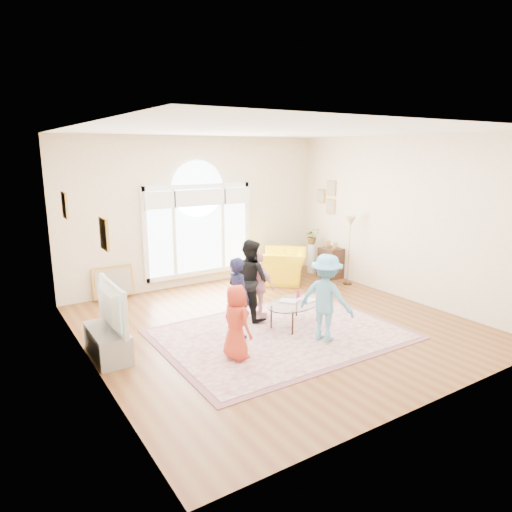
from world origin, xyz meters
TOP-DOWN VIEW (x-y plane):
  - ground at (0.00, 0.00)m, footprint 6.00×6.00m
  - room_shell at (0.01, 2.83)m, footprint 6.00×6.00m
  - area_rug at (-0.19, -0.40)m, footprint 3.60×2.60m
  - rug_border at (-0.19, -0.40)m, footprint 3.80×2.80m
  - tv_console at (-2.75, 0.30)m, footprint 0.45×1.00m
  - television at (-2.74, 0.30)m, footprint 0.18×1.18m
  - coffee_table at (0.23, -0.20)m, footprint 1.35×1.08m
  - armchair at (1.67, 2.07)m, footprint 1.46×1.48m
  - side_cabinet at (2.78, 1.77)m, footprint 0.40×0.50m
  - floor_lamp at (2.73, 1.14)m, footprint 0.28×0.28m
  - plant_pedestal at (2.70, 2.36)m, footprint 0.20×0.20m
  - potted_plant at (2.70, 2.36)m, footprint 0.44×0.42m
  - leaning_picture at (-1.94, 2.90)m, footprint 0.80×0.14m
  - child_red at (-1.23, -0.77)m, footprint 0.41×0.57m
  - child_navy at (-0.81, -0.11)m, footprint 0.33×0.48m
  - child_black at (-0.23, 0.46)m, footprint 0.66×0.78m
  - child_pink at (-0.08, 0.44)m, footprint 0.49×0.74m
  - child_blue at (0.26, -0.94)m, footprint 0.82×1.01m

SIDE VIEW (x-z plane):
  - ground at x=0.00m, z-range 0.00..0.00m
  - leaning_picture at x=-1.94m, z-range -0.31..0.31m
  - rug_border at x=-0.19m, z-range 0.00..0.01m
  - area_rug at x=-0.19m, z-range 0.00..0.02m
  - tv_console at x=-2.75m, z-range 0.00..0.42m
  - side_cabinet at x=2.78m, z-range 0.00..0.70m
  - plant_pedestal at x=2.70m, z-range 0.00..0.70m
  - armchair at x=1.67m, z-range 0.00..0.72m
  - coffee_table at x=0.23m, z-range 0.13..0.67m
  - child_red at x=-1.23m, z-range 0.02..1.10m
  - child_pink at x=-0.08m, z-range 0.02..1.18m
  - child_navy at x=-0.81m, z-range 0.02..1.30m
  - child_blue at x=0.26m, z-range 0.02..1.38m
  - child_black at x=-0.23m, z-range 0.02..1.43m
  - television at x=-2.74m, z-range 0.42..1.10m
  - potted_plant at x=2.70m, z-range 0.70..1.09m
  - floor_lamp at x=2.73m, z-range 0.53..2.04m
  - room_shell at x=0.01m, z-range -1.43..4.57m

